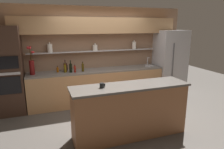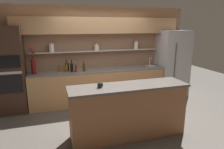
{
  "view_description": "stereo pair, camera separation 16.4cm",
  "coord_description": "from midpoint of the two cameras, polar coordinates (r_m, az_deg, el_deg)",
  "views": [
    {
      "loc": [
        -1.5,
        -3.88,
        2.08
      ],
      "look_at": [
        -0.02,
        0.28,
        1.0
      ],
      "focal_mm": 32.0,
      "sensor_mm": 36.0,
      "label": 1
    },
    {
      "loc": [
        -1.34,
        -3.94,
        2.08
      ],
      "look_at": [
        -0.02,
        0.28,
        1.0
      ],
      "focal_mm": 32.0,
      "sensor_mm": 36.0,
      "label": 2
    }
  ],
  "objects": [
    {
      "name": "ground_plane",
      "position": [
        4.65,
        2.39,
        -12.86
      ],
      "size": [
        12.0,
        12.0,
        0.0
      ],
      "primitive_type": "plane",
      "color": "#4C4742"
    },
    {
      "name": "back_wall_unit",
      "position": [
        5.65,
        -2.75,
        8.32
      ],
      "size": [
        5.2,
        0.44,
        2.6
      ],
      "color": "#937056",
      "rests_on": "ground_plane"
    },
    {
      "name": "back_counter_unit",
      "position": [
        5.56,
        -2.83,
        -3.25
      ],
      "size": [
        3.66,
        0.62,
        0.92
      ],
      "color": "tan",
      "rests_on": "ground_plane"
    },
    {
      "name": "island_counter",
      "position": [
        3.87,
        5.89,
        -10.29
      ],
      "size": [
        2.23,
        0.61,
        1.02
      ],
      "color": "#99603D",
      "rests_on": "ground_plane"
    },
    {
      "name": "refrigerator",
      "position": [
        6.34,
        17.53,
        3.08
      ],
      "size": [
        0.85,
        0.73,
        1.96
      ],
      "color": "#B7B7BC",
      "rests_on": "ground_plane"
    },
    {
      "name": "oven_tower",
      "position": [
        5.32,
        -26.22,
        1.03
      ],
      "size": [
        0.65,
        0.64,
        2.09
      ],
      "color": "#3D281E",
      "rests_on": "ground_plane"
    },
    {
      "name": "flower_vase",
      "position": [
        5.25,
        -20.72,
        2.72
      ],
      "size": [
        0.17,
        0.17,
        0.69
      ],
      "color": "maroon",
      "rests_on": "back_counter_unit"
    },
    {
      "name": "sink_fixture",
      "position": [
        6.03,
        11.86,
        2.56
      ],
      "size": [
        0.29,
        0.29,
        0.25
      ],
      "color": "#B7B7BC",
      "rests_on": "back_counter_unit"
    },
    {
      "name": "bottle_wine_0",
      "position": [
        5.36,
        -11.97,
        2.14
      ],
      "size": [
        0.08,
        0.08,
        0.31
      ],
      "color": "#380C0C",
      "rests_on": "back_counter_unit"
    },
    {
      "name": "bottle_oil_1",
      "position": [
        5.27,
        -7.15,
        2.06
      ],
      "size": [
        0.06,
        0.06,
        0.26
      ],
      "color": "#47380A",
      "rests_on": "back_counter_unit"
    },
    {
      "name": "bottle_sauce_2",
      "position": [
        5.47,
        -11.57,
        2.09
      ],
      "size": [
        0.05,
        0.05,
        0.2
      ],
      "color": "black",
      "rests_on": "back_counter_unit"
    },
    {
      "name": "bottle_wine_3",
      "position": [
        5.22,
        -10.53,
        1.98
      ],
      "size": [
        0.07,
        0.07,
        0.32
      ],
      "color": "black",
      "rests_on": "back_counter_unit"
    },
    {
      "name": "bottle_oil_4",
      "position": [
        5.25,
        -12.03,
        1.78
      ],
      "size": [
        0.06,
        0.06,
        0.25
      ],
      "color": "brown",
      "rests_on": "back_counter_unit"
    },
    {
      "name": "bottle_sauce_5",
      "position": [
        5.32,
        -14.06,
        1.43
      ],
      "size": [
        0.06,
        0.06,
        0.16
      ],
      "color": "#9E4C0A",
      "rests_on": "back_counter_unit"
    },
    {
      "name": "bottle_sauce_6",
      "position": [
        5.21,
        -9.38,
        1.61
      ],
      "size": [
        0.06,
        0.06,
        0.2
      ],
      "color": "maroon",
      "rests_on": "back_counter_unit"
    },
    {
      "name": "coffee_mug",
      "position": [
        3.52,
        -2.19,
        -3.1
      ],
      "size": [
        0.1,
        0.08,
        0.09
      ],
      "color": "black",
      "rests_on": "island_counter"
    }
  ]
}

